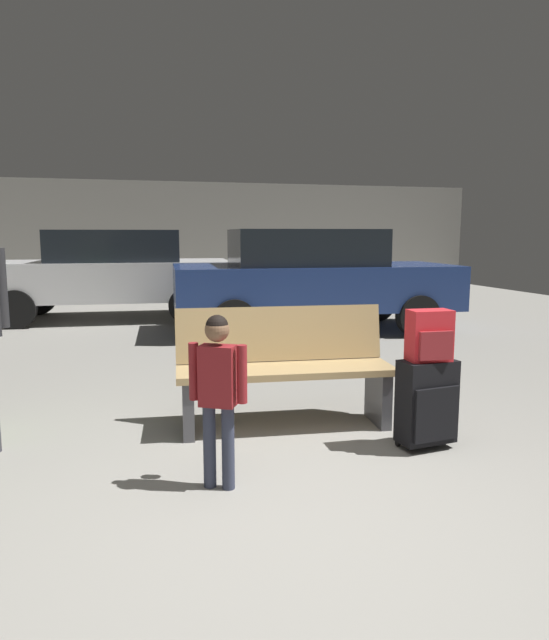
# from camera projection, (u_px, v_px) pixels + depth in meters

# --- Properties ---
(ground_plane) EXTENTS (18.00, 18.00, 0.10)m
(ground_plane) POSITION_uv_depth(u_px,v_px,m) (198.00, 364.00, 6.61)
(ground_plane) COLOR gray
(garage_back_wall) EXTENTS (18.00, 0.12, 2.80)m
(garage_back_wall) POSITION_uv_depth(u_px,v_px,m) (153.00, 236.00, 14.87)
(garage_back_wall) COLOR slate
(garage_back_wall) RESTS_ON ground_plane
(bench) EXTENTS (1.64, 0.67, 0.89)m
(bench) POSITION_uv_depth(u_px,v_px,m) (284.00, 368.00, 4.30)
(bench) COLOR tan
(bench) RESTS_ON ground_plane
(suitcase) EXTENTS (0.40, 0.27, 0.60)m
(suitcase) POSITION_uv_depth(u_px,v_px,m) (427.00, 402.00, 3.84)
(suitcase) COLOR black
(suitcase) RESTS_ON ground_plane
(backpack_bright) EXTENTS (0.29, 0.20, 0.34)m
(backpack_bright) POSITION_uv_depth(u_px,v_px,m) (430.00, 336.00, 3.78)
(backpack_bright) COLOR red
(backpack_bright) RESTS_ON suitcase
(child) EXTENTS (0.31, 0.25, 1.00)m
(child) POSITION_uv_depth(u_px,v_px,m) (218.00, 383.00, 3.19)
(child) COLOR #33384C
(child) RESTS_ON ground_plane
(parked_car_near) EXTENTS (4.21, 2.01, 1.51)m
(parked_car_near) POSITION_uv_depth(u_px,v_px,m) (311.00, 277.00, 8.49)
(parked_car_near) COLOR navy
(parked_car_near) RESTS_ON ground_plane
(parked_car_far) EXTENTS (4.21, 2.02, 1.51)m
(parked_car_far) POSITION_uv_depth(u_px,v_px,m) (110.00, 272.00, 9.74)
(parked_car_far) COLOR silver
(parked_car_far) RESTS_ON ground_plane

